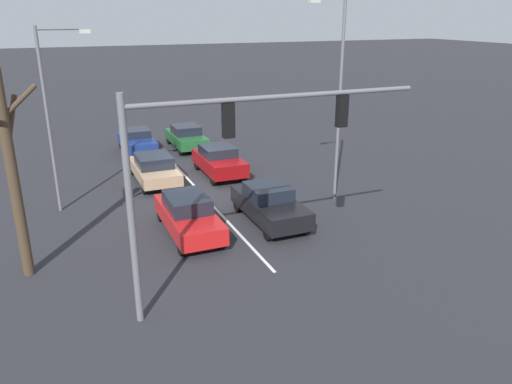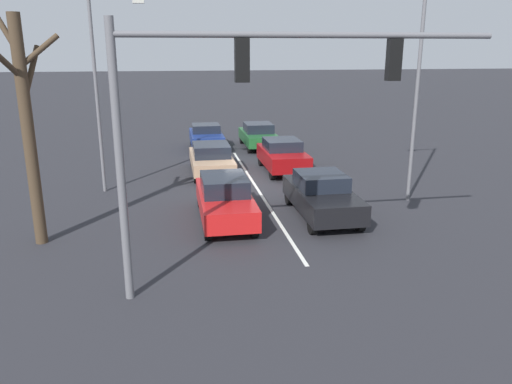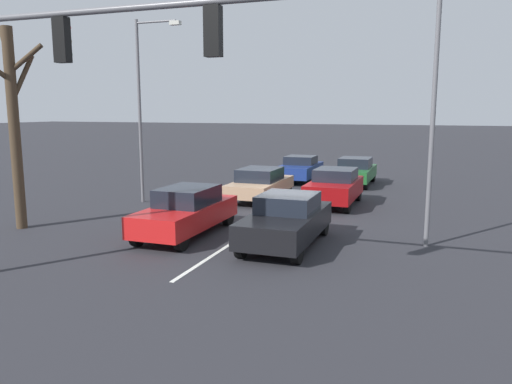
{
  "view_description": "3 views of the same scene",
  "coord_description": "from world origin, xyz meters",
  "px_view_note": "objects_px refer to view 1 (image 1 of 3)",
  "views": [
    {
      "loc": [
        6.4,
        23.39,
        8.28
      ],
      "look_at": [
        -1.45,
        4.72,
        1.01
      ],
      "focal_mm": 35.0,
      "sensor_mm": 36.0,
      "label": 1
    },
    {
      "loc": [
        3.55,
        22.11,
        5.8
      ],
      "look_at": [
        0.77,
        5.88,
        1.07
      ],
      "focal_mm": 35.0,
      "sensor_mm": 36.0,
      "label": 2
    },
    {
      "loc": [
        -5.78,
        19.86,
        4.08
      ],
      "look_at": [
        -0.23,
        4.53,
        1.38
      ],
      "focal_mm": 35.0,
      "sensor_mm": 36.0,
      "label": 3
    }
  ],
  "objects_px": {
    "street_lamp_right_shoulder": "(53,108)",
    "bare_tree_near": "(11,168)",
    "car_red_midlane_front": "(188,215)",
    "car_darkgreen_leftlane_third": "(186,137)",
    "car_maroon_leftlane_second": "(219,160)",
    "car_navy_midlane_third": "(137,141)",
    "traffic_signal_gantry": "(222,151)",
    "car_black_leftlane_front": "(269,204)",
    "car_tan_midlane_second": "(154,168)",
    "street_lamp_left_shoulder": "(337,90)"
  },
  "relations": [
    {
      "from": "car_red_midlane_front",
      "to": "traffic_signal_gantry",
      "type": "xyz_separation_m",
      "value": [
        0.32,
        5.25,
        3.93
      ]
    },
    {
      "from": "street_lamp_right_shoulder",
      "to": "bare_tree_near",
      "type": "distance_m",
      "value": 5.96
    },
    {
      "from": "car_black_leftlane_front",
      "to": "car_darkgreen_leftlane_third",
      "type": "relative_size",
      "value": 1.04
    },
    {
      "from": "car_red_midlane_front",
      "to": "car_navy_midlane_third",
      "type": "relative_size",
      "value": 1.12
    },
    {
      "from": "car_black_leftlane_front",
      "to": "car_maroon_leftlane_second",
      "type": "height_order",
      "value": "car_maroon_leftlane_second"
    },
    {
      "from": "car_maroon_leftlane_second",
      "to": "car_tan_midlane_second",
      "type": "height_order",
      "value": "car_maroon_leftlane_second"
    },
    {
      "from": "car_black_leftlane_front",
      "to": "car_maroon_leftlane_second",
      "type": "distance_m",
      "value": 6.89
    },
    {
      "from": "car_black_leftlane_front",
      "to": "street_lamp_left_shoulder",
      "type": "relative_size",
      "value": 0.5
    },
    {
      "from": "car_maroon_leftlane_second",
      "to": "car_tan_midlane_second",
      "type": "distance_m",
      "value": 3.47
    },
    {
      "from": "car_maroon_leftlane_second",
      "to": "bare_tree_near",
      "type": "distance_m",
      "value": 12.62
    },
    {
      "from": "street_lamp_left_shoulder",
      "to": "bare_tree_near",
      "type": "height_order",
      "value": "street_lamp_left_shoulder"
    },
    {
      "from": "traffic_signal_gantry",
      "to": "car_black_leftlane_front",
      "type": "bearing_deg",
      "value": -126.48
    },
    {
      "from": "car_darkgreen_leftlane_third",
      "to": "street_lamp_right_shoulder",
      "type": "bearing_deg",
      "value": 47.0
    },
    {
      "from": "car_darkgreen_leftlane_third",
      "to": "bare_tree_near",
      "type": "distance_m",
      "value": 17.2
    },
    {
      "from": "car_maroon_leftlane_second",
      "to": "car_navy_midlane_third",
      "type": "height_order",
      "value": "car_maroon_leftlane_second"
    },
    {
      "from": "traffic_signal_gantry",
      "to": "bare_tree_near",
      "type": "height_order",
      "value": "bare_tree_near"
    },
    {
      "from": "car_red_midlane_front",
      "to": "traffic_signal_gantry",
      "type": "bearing_deg",
      "value": 86.52
    },
    {
      "from": "car_red_midlane_front",
      "to": "car_darkgreen_leftlane_third",
      "type": "relative_size",
      "value": 1.07
    },
    {
      "from": "car_maroon_leftlane_second",
      "to": "traffic_signal_gantry",
      "type": "height_order",
      "value": "traffic_signal_gantry"
    },
    {
      "from": "car_navy_midlane_third",
      "to": "bare_tree_near",
      "type": "bearing_deg",
      "value": 66.58
    },
    {
      "from": "traffic_signal_gantry",
      "to": "street_lamp_right_shoulder",
      "type": "relative_size",
      "value": 1.13
    },
    {
      "from": "car_red_midlane_front",
      "to": "car_black_leftlane_front",
      "type": "relative_size",
      "value": 1.03
    },
    {
      "from": "street_lamp_right_shoulder",
      "to": "bare_tree_near",
      "type": "bearing_deg",
      "value": 75.42
    },
    {
      "from": "car_black_leftlane_front",
      "to": "car_navy_midlane_third",
      "type": "bearing_deg",
      "value": -76.78
    },
    {
      "from": "car_black_leftlane_front",
      "to": "car_darkgreen_leftlane_third",
      "type": "distance_m",
      "value": 13.15
    },
    {
      "from": "car_red_midlane_front",
      "to": "car_maroon_leftlane_second",
      "type": "relative_size",
      "value": 1.12
    },
    {
      "from": "car_tan_midlane_second",
      "to": "bare_tree_near",
      "type": "bearing_deg",
      "value": 53.46
    },
    {
      "from": "street_lamp_right_shoulder",
      "to": "street_lamp_left_shoulder",
      "type": "bearing_deg",
      "value": 163.84
    },
    {
      "from": "car_black_leftlane_front",
      "to": "car_tan_midlane_second",
      "type": "height_order",
      "value": "car_black_leftlane_front"
    },
    {
      "from": "car_darkgreen_leftlane_third",
      "to": "traffic_signal_gantry",
      "type": "bearing_deg",
      "value": 78.24
    },
    {
      "from": "car_black_leftlane_front",
      "to": "car_tan_midlane_second",
      "type": "distance_m",
      "value": 7.83
    },
    {
      "from": "car_red_midlane_front",
      "to": "car_darkgreen_leftlane_third",
      "type": "xyz_separation_m",
      "value": [
        -3.48,
        -13.01,
        -0.03
      ]
    },
    {
      "from": "car_navy_midlane_third",
      "to": "street_lamp_right_shoulder",
      "type": "relative_size",
      "value": 0.52
    },
    {
      "from": "car_maroon_leftlane_second",
      "to": "street_lamp_right_shoulder",
      "type": "bearing_deg",
      "value": 15.16
    },
    {
      "from": "car_darkgreen_leftlane_third",
      "to": "street_lamp_right_shoulder",
      "type": "distance_m",
      "value": 12.12
    },
    {
      "from": "car_black_leftlane_front",
      "to": "traffic_signal_gantry",
      "type": "distance_m",
      "value": 7.47
    },
    {
      "from": "car_maroon_leftlane_second",
      "to": "car_tan_midlane_second",
      "type": "relative_size",
      "value": 0.92
    },
    {
      "from": "traffic_signal_gantry",
      "to": "street_lamp_right_shoulder",
      "type": "xyz_separation_m",
      "value": [
        4.05,
        -9.84,
        -0.17
      ]
    },
    {
      "from": "car_red_midlane_front",
      "to": "car_tan_midlane_second",
      "type": "distance_m",
      "value": 6.94
    },
    {
      "from": "car_tan_midlane_second",
      "to": "street_lamp_left_shoulder",
      "type": "xyz_separation_m",
      "value": [
        -7.18,
        5.72,
        4.35
      ]
    },
    {
      "from": "car_maroon_leftlane_second",
      "to": "car_navy_midlane_third",
      "type": "distance_m",
      "value": 7.19
    },
    {
      "from": "street_lamp_left_shoulder",
      "to": "bare_tree_near",
      "type": "xyz_separation_m",
      "value": [
        13.15,
        2.33,
        -1.37
      ]
    },
    {
      "from": "car_black_leftlane_front",
      "to": "street_lamp_left_shoulder",
      "type": "height_order",
      "value": "street_lamp_left_shoulder"
    },
    {
      "from": "car_maroon_leftlane_second",
      "to": "car_darkgreen_leftlane_third",
      "type": "height_order",
      "value": "car_maroon_leftlane_second"
    },
    {
      "from": "traffic_signal_gantry",
      "to": "car_tan_midlane_second",
      "type": "bearing_deg",
      "value": -92.03
    },
    {
      "from": "car_maroon_leftlane_second",
      "to": "street_lamp_left_shoulder",
      "type": "height_order",
      "value": "street_lamp_left_shoulder"
    },
    {
      "from": "car_red_midlane_front",
      "to": "car_darkgreen_leftlane_third",
      "type": "bearing_deg",
      "value": -104.97
    },
    {
      "from": "car_maroon_leftlane_second",
      "to": "traffic_signal_gantry",
      "type": "bearing_deg",
      "value": 72.01
    },
    {
      "from": "car_navy_midlane_third",
      "to": "traffic_signal_gantry",
      "type": "bearing_deg",
      "value": 87.98
    },
    {
      "from": "traffic_signal_gantry",
      "to": "street_lamp_left_shoulder",
      "type": "bearing_deg",
      "value": -139.66
    }
  ]
}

